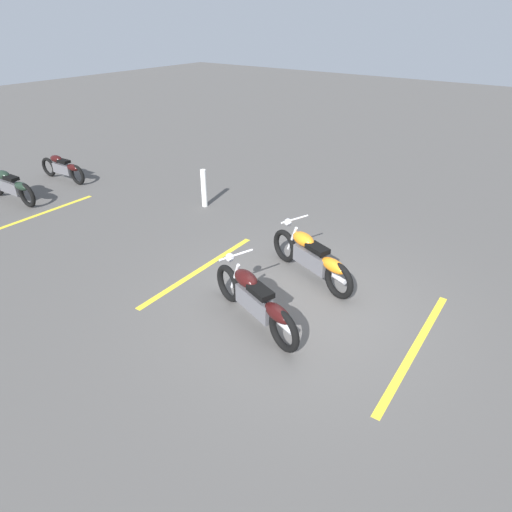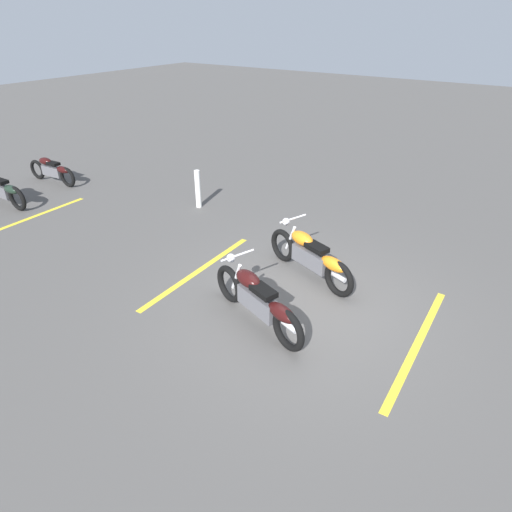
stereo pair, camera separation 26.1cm
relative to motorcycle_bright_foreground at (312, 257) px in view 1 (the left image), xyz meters
name	(u,v)px [view 1 (the left image)]	position (x,y,z in m)	size (l,w,h in m)	color
ground_plane	(305,307)	(-0.38, 0.85, -0.46)	(60.00, 60.00, 0.00)	#514F4C
motorcycle_bright_foreground	(312,257)	(0.00, 0.00, 0.00)	(2.13, 0.90, 1.04)	black
motorcycle_dark_foreground	(256,300)	(0.02, 1.73, 0.00)	(2.14, 0.89, 1.04)	black
motorcycle_row_far_left	(63,168)	(8.68, -0.48, -0.07)	(1.93, 0.29, 0.73)	black
motorcycle_row_left	(11,186)	(8.29, 1.27, -0.03)	(2.12, 0.29, 0.80)	black
bollard_post	(204,188)	(4.01, -1.47, 0.02)	(0.14, 0.14, 0.97)	white
parking_stripe_near	(415,348)	(-2.25, 0.78, -0.46)	(3.20, 0.12, 0.01)	yellow
parking_stripe_mid	(200,270)	(1.91, 1.00, -0.46)	(3.20, 0.12, 0.01)	yellow
parking_stripe_far	(36,216)	(6.96, 1.46, -0.46)	(3.20, 0.12, 0.01)	yellow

